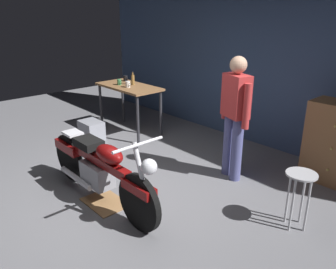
{
  "coord_description": "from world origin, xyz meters",
  "views": [
    {
      "loc": [
        3.04,
        -2.12,
        2.22
      ],
      "look_at": [
        -0.06,
        0.7,
        0.65
      ],
      "focal_mm": 35.97,
      "sensor_mm": 36.0,
      "label": 1
    }
  ],
  "objects_px": {
    "motorcycle": "(99,168)",
    "shop_stool": "(300,186)",
    "mug_white_ceramic": "(128,84)",
    "mug_green_speckled": "(119,82)",
    "person_standing": "(235,113)",
    "storage_bin": "(92,130)",
    "bottle": "(133,79)",
    "mug_black_matte": "(126,78)"
  },
  "relations": [
    {
      "from": "motorcycle",
      "to": "shop_stool",
      "type": "relative_size",
      "value": 3.42
    },
    {
      "from": "mug_white_ceramic",
      "to": "mug_green_speckled",
      "type": "relative_size",
      "value": 1.07
    },
    {
      "from": "motorcycle",
      "to": "person_standing",
      "type": "distance_m",
      "value": 1.88
    },
    {
      "from": "storage_bin",
      "to": "motorcycle",
      "type": "bearing_deg",
      "value": -27.25
    },
    {
      "from": "bottle",
      "to": "mug_black_matte",
      "type": "bearing_deg",
      "value": 165.17
    },
    {
      "from": "storage_bin",
      "to": "mug_green_speckled",
      "type": "bearing_deg",
      "value": 90.81
    },
    {
      "from": "storage_bin",
      "to": "shop_stool",
      "type": "bearing_deg",
      "value": 4.19
    },
    {
      "from": "motorcycle",
      "to": "bottle",
      "type": "bearing_deg",
      "value": 133.93
    },
    {
      "from": "mug_black_matte",
      "to": "motorcycle",
      "type": "bearing_deg",
      "value": -42.13
    },
    {
      "from": "mug_black_matte",
      "to": "bottle",
      "type": "relative_size",
      "value": 0.48
    },
    {
      "from": "mug_white_ceramic",
      "to": "mug_black_matte",
      "type": "distance_m",
      "value": 0.57
    },
    {
      "from": "mug_white_ceramic",
      "to": "mug_black_matte",
      "type": "relative_size",
      "value": 1.02
    },
    {
      "from": "mug_black_matte",
      "to": "bottle",
      "type": "height_order",
      "value": "bottle"
    },
    {
      "from": "storage_bin",
      "to": "bottle",
      "type": "distance_m",
      "value": 1.2
    },
    {
      "from": "mug_black_matte",
      "to": "bottle",
      "type": "distance_m",
      "value": 0.38
    },
    {
      "from": "shop_stool",
      "to": "mug_green_speckled",
      "type": "relative_size",
      "value": 5.82
    },
    {
      "from": "shop_stool",
      "to": "mug_black_matte",
      "type": "height_order",
      "value": "mug_black_matte"
    },
    {
      "from": "motorcycle",
      "to": "person_standing",
      "type": "relative_size",
      "value": 1.31
    },
    {
      "from": "motorcycle",
      "to": "mug_black_matte",
      "type": "height_order",
      "value": "mug_black_matte"
    },
    {
      "from": "shop_stool",
      "to": "mug_white_ceramic",
      "type": "bearing_deg",
      "value": 173.93
    },
    {
      "from": "mug_green_speckled",
      "to": "mug_black_matte",
      "type": "height_order",
      "value": "same"
    },
    {
      "from": "person_standing",
      "to": "mug_white_ceramic",
      "type": "height_order",
      "value": "person_standing"
    },
    {
      "from": "person_standing",
      "to": "mug_white_ceramic",
      "type": "xyz_separation_m",
      "value": [
        -2.32,
        -0.05,
        0.03
      ]
    },
    {
      "from": "storage_bin",
      "to": "person_standing",
      "type": "bearing_deg",
      "value": 15.25
    },
    {
      "from": "mug_white_ceramic",
      "to": "mug_black_matte",
      "type": "height_order",
      "value": "mug_white_ceramic"
    },
    {
      "from": "person_standing",
      "to": "mug_black_matte",
      "type": "xyz_separation_m",
      "value": [
        -2.81,
        0.24,
        0.03
      ]
    },
    {
      "from": "mug_green_speckled",
      "to": "person_standing",
      "type": "bearing_deg",
      "value": 1.08
    },
    {
      "from": "shop_stool",
      "to": "bottle",
      "type": "xyz_separation_m",
      "value": [
        -3.63,
        0.58,
        0.5
      ]
    },
    {
      "from": "person_standing",
      "to": "mug_black_matte",
      "type": "relative_size",
      "value": 14.45
    },
    {
      "from": "storage_bin",
      "to": "mug_black_matte",
      "type": "distance_m",
      "value": 1.25
    },
    {
      "from": "shop_stool",
      "to": "storage_bin",
      "type": "xyz_separation_m",
      "value": [
        -3.78,
        -0.28,
        -0.33
      ]
    },
    {
      "from": "shop_stool",
      "to": "mug_green_speckled",
      "type": "distance_m",
      "value": 3.83
    },
    {
      "from": "motorcycle",
      "to": "mug_green_speckled",
      "type": "distance_m",
      "value": 2.59
    },
    {
      "from": "person_standing",
      "to": "mug_white_ceramic",
      "type": "distance_m",
      "value": 2.32
    },
    {
      "from": "mug_green_speckled",
      "to": "bottle",
      "type": "height_order",
      "value": "bottle"
    },
    {
      "from": "motorcycle",
      "to": "mug_black_matte",
      "type": "bearing_deg",
      "value": 137.82
    },
    {
      "from": "mug_green_speckled",
      "to": "bottle",
      "type": "xyz_separation_m",
      "value": [
        0.15,
        0.2,
        0.04
      ]
    },
    {
      "from": "person_standing",
      "to": "shop_stool",
      "type": "relative_size",
      "value": 2.61
    },
    {
      "from": "mug_black_matte",
      "to": "mug_green_speckled",
      "type": "bearing_deg",
      "value": -54.14
    },
    {
      "from": "motorcycle",
      "to": "mug_white_ceramic",
      "type": "height_order",
      "value": "mug_white_ceramic"
    },
    {
      "from": "motorcycle",
      "to": "mug_white_ceramic",
      "type": "bearing_deg",
      "value": 135.21
    },
    {
      "from": "storage_bin",
      "to": "mug_white_ceramic",
      "type": "height_order",
      "value": "mug_white_ceramic"
    }
  ]
}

